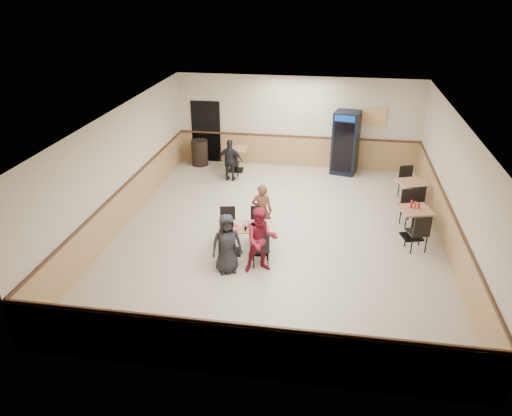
% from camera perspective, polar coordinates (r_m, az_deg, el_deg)
% --- Properties ---
extents(ground, '(10.00, 10.00, 0.00)m').
position_cam_1_polar(ground, '(12.55, 2.59, -2.93)').
color(ground, beige).
rests_on(ground, ground).
extents(room_shell, '(10.00, 10.00, 10.00)m').
position_cam_1_polar(room_shell, '(14.57, 10.79, 3.26)').
color(room_shell, silver).
rests_on(room_shell, ground).
extents(main_table, '(1.39, 0.89, 0.69)m').
position_cam_1_polar(main_table, '(11.50, -1.21, -3.10)').
color(main_table, black).
rests_on(main_table, ground).
extents(main_chairs, '(1.42, 1.71, 0.88)m').
position_cam_1_polar(main_chairs, '(11.51, -1.44, -3.20)').
color(main_chairs, black).
rests_on(main_chairs, ground).
extents(diner_woman_left, '(0.78, 0.66, 1.36)m').
position_cam_1_polar(diner_woman_left, '(10.71, -3.36, -4.08)').
color(diner_woman_left, black).
rests_on(diner_woman_left, ground).
extents(diner_woman_right, '(0.87, 0.78, 1.50)m').
position_cam_1_polar(diner_woman_right, '(10.68, 0.60, -3.69)').
color(diner_woman_right, maroon).
rests_on(diner_woman_right, ground).
extents(diner_man_opposite, '(0.52, 0.36, 1.39)m').
position_cam_1_polar(diner_man_opposite, '(12.10, 0.67, -0.33)').
color(diner_man_opposite, brown).
rests_on(diner_man_opposite, ground).
extents(lone_diner, '(0.79, 0.37, 1.33)m').
position_cam_1_polar(lone_diner, '(15.58, -2.95, 5.46)').
color(lone_diner, black).
rests_on(lone_diner, ground).
extents(tabletop_clutter, '(1.15, 0.72, 0.12)m').
position_cam_1_polar(tabletop_clutter, '(11.33, -1.16, -2.10)').
color(tabletop_clutter, red).
rests_on(tabletop_clutter, main_table).
extents(side_table_near, '(0.90, 0.90, 0.77)m').
position_cam_1_polar(side_table_near, '(12.72, 17.61, -1.17)').
color(side_table_near, black).
rests_on(side_table_near, ground).
extents(side_table_near_chair_south, '(0.56, 0.56, 0.98)m').
position_cam_1_polar(side_table_near_chair_south, '(12.19, 17.94, -2.54)').
color(side_table_near_chair_south, black).
rests_on(side_table_near_chair_south, ground).
extents(side_table_near_chair_north, '(0.56, 0.56, 0.98)m').
position_cam_1_polar(side_table_near_chair_north, '(13.28, 17.28, -0.10)').
color(side_table_near_chair_north, black).
rests_on(side_table_near_chair_north, ground).
extents(side_table_far, '(0.91, 0.91, 0.76)m').
position_cam_1_polar(side_table_far, '(14.38, 17.25, 1.93)').
color(side_table_far, black).
rests_on(side_table_far, ground).
extents(side_table_far_chair_south, '(0.57, 0.57, 0.97)m').
position_cam_1_polar(side_table_far_chair_south, '(13.83, 17.53, 0.86)').
color(side_table_far_chair_south, black).
rests_on(side_table_far_chair_south, ground).
extents(side_table_far_chair_north, '(0.57, 0.57, 0.97)m').
position_cam_1_polar(side_table_far_chair_north, '(14.95, 16.98, 2.76)').
color(side_table_far_chair_north, black).
rests_on(side_table_far_chair_north, ground).
extents(condiment_caddy, '(0.23, 0.06, 0.20)m').
position_cam_1_polar(condiment_caddy, '(12.62, 17.65, 0.35)').
color(condiment_caddy, red).
rests_on(condiment_caddy, side_table_near).
extents(back_table, '(0.78, 0.78, 0.77)m').
position_cam_1_polar(back_table, '(16.43, -2.31, 5.98)').
color(back_table, black).
rests_on(back_table, ground).
extents(back_table_chair_lone, '(0.49, 0.49, 0.98)m').
position_cam_1_polar(back_table_chair_lone, '(15.87, -2.74, 5.17)').
color(back_table_chair_lone, black).
rests_on(back_table_chair_lone, ground).
extents(pepsi_cooler, '(0.91, 0.91, 2.03)m').
position_cam_1_polar(pepsi_cooler, '(16.35, 10.19, 7.36)').
color(pepsi_cooler, black).
rests_on(pepsi_cooler, ground).
extents(trash_bin, '(0.55, 0.55, 0.87)m').
position_cam_1_polar(trash_bin, '(17.07, -6.44, 6.31)').
color(trash_bin, black).
rests_on(trash_bin, ground).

